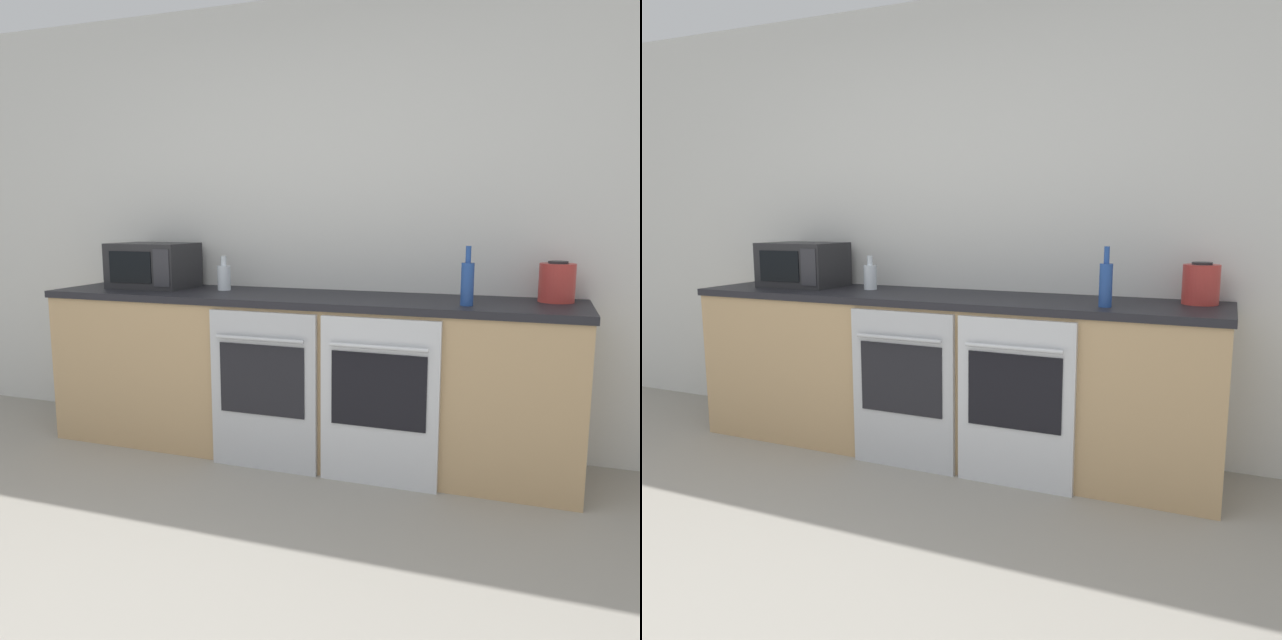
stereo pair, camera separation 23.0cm
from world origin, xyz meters
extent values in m
cube|color=silver|center=(0.00, 2.39, 1.30)|extent=(10.00, 0.06, 2.60)
cube|color=tan|center=(0.00, 2.06, 0.44)|extent=(3.01, 0.62, 0.88)
cube|color=black|center=(0.00, 2.06, 0.90)|extent=(3.03, 0.64, 0.04)
cube|color=#B7BABF|center=(-0.10, 1.73, 0.43)|extent=(0.60, 0.03, 0.86)
cube|color=black|center=(-0.10, 1.71, 0.50)|extent=(0.48, 0.01, 0.38)
cylinder|color=#B7BABF|center=(-0.10, 1.69, 0.72)|extent=(0.49, 0.02, 0.02)
cube|color=silver|center=(0.53, 1.73, 0.43)|extent=(0.60, 0.03, 0.86)
cube|color=black|center=(0.53, 1.71, 0.50)|extent=(0.48, 0.01, 0.38)
cylinder|color=silver|center=(0.53, 1.69, 0.72)|extent=(0.49, 0.02, 0.02)
cube|color=#232326|center=(-1.01, 2.12, 1.05)|extent=(0.48, 0.36, 0.27)
cube|color=black|center=(-1.05, 1.94, 1.05)|extent=(0.29, 0.01, 0.19)
cube|color=#2D2D33|center=(-0.84, 1.94, 1.05)|extent=(0.11, 0.01, 0.22)
cylinder|color=#234793|center=(0.92, 1.92, 1.02)|extent=(0.06, 0.06, 0.21)
cylinder|color=#234793|center=(0.92, 1.92, 1.17)|extent=(0.03, 0.03, 0.08)
cylinder|color=silver|center=(-0.53, 2.12, 0.99)|extent=(0.08, 0.08, 0.15)
cylinder|color=silver|center=(-0.53, 2.12, 1.09)|extent=(0.03, 0.03, 0.06)
cylinder|color=#B2332D|center=(1.34, 2.20, 1.02)|extent=(0.18, 0.18, 0.20)
cylinder|color=#262628|center=(1.34, 2.20, 1.12)|extent=(0.10, 0.10, 0.01)
camera|label=1|loc=(1.25, -1.19, 1.34)|focal=35.00mm
camera|label=2|loc=(1.47, -1.11, 1.34)|focal=35.00mm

